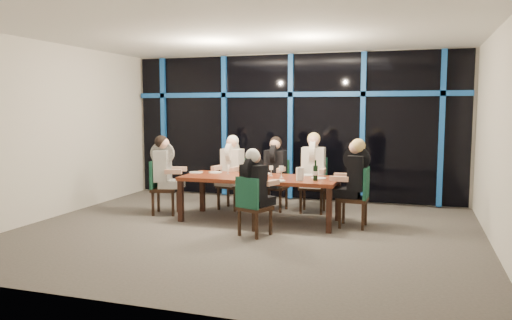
# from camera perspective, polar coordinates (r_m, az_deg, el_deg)

# --- Properties ---
(room) EXTENTS (7.04, 7.00, 3.02)m
(room) POSITION_cam_1_polar(r_m,az_deg,el_deg) (7.45, -1.44, 7.01)
(room) COLOR #5A5550
(room) RESTS_ON ground
(window_wall) EXTENTS (6.86, 0.43, 2.94)m
(window_wall) POSITION_cam_1_polar(r_m,az_deg,el_deg) (10.27, 4.09, 4.07)
(window_wall) COLOR black
(window_wall) RESTS_ON ground
(dining_table) EXTENTS (2.60, 1.00, 0.75)m
(dining_table) POSITION_cam_1_polar(r_m,az_deg,el_deg) (8.30, 0.43, -2.39)
(dining_table) COLOR maroon
(dining_table) RESTS_ON ground
(chair_far_left) EXTENTS (0.50, 0.50, 0.94)m
(chair_far_left) POSITION_cam_1_polar(r_m,az_deg,el_deg) (9.40, -2.57, -2.36)
(chair_far_left) COLOR black
(chair_far_left) RESTS_ON ground
(chair_far_mid) EXTENTS (0.46, 0.46, 0.93)m
(chair_far_mid) POSITION_cam_1_polar(r_m,az_deg,el_deg) (9.28, 2.32, -2.51)
(chair_far_mid) COLOR black
(chair_far_mid) RESTS_ON ground
(chair_far_right) EXTENTS (0.48, 0.48, 0.99)m
(chair_far_right) POSITION_cam_1_polar(r_m,az_deg,el_deg) (9.15, 6.60, -2.47)
(chair_far_right) COLOR black
(chair_far_right) RESTS_ON ground
(chair_end_left) EXTENTS (0.54, 0.54, 0.96)m
(chair_end_left) POSITION_cam_1_polar(r_m,az_deg,el_deg) (9.05, -10.86, -2.73)
(chair_end_left) COLOR black
(chair_end_left) RESTS_ON ground
(chair_end_right) EXTENTS (0.46, 0.46, 0.96)m
(chair_end_right) POSITION_cam_1_polar(r_m,az_deg,el_deg) (8.06, 11.67, -3.81)
(chair_end_right) COLOR black
(chair_end_right) RESTS_ON ground
(chair_near_mid) EXTENTS (0.53, 0.53, 0.89)m
(chair_near_mid) POSITION_cam_1_polar(r_m,az_deg,el_deg) (7.34, -0.51, -4.97)
(chair_near_mid) COLOR black
(chair_near_mid) RESTS_ON ground
(diner_far_left) EXTENTS (0.51, 0.62, 0.92)m
(diner_far_left) POSITION_cam_1_polar(r_m,az_deg,el_deg) (9.28, -2.83, -0.13)
(diner_far_left) COLOR silver
(diner_far_left) RESTS_ON ground
(diner_far_mid) EXTENTS (0.48, 0.60, 0.91)m
(diner_far_mid) POSITION_cam_1_polar(r_m,az_deg,el_deg) (9.16, 2.16, -0.29)
(diner_far_mid) COLOR black
(diner_far_mid) RESTS_ON ground
(diner_far_right) EXTENTS (0.50, 0.62, 0.96)m
(diner_far_right) POSITION_cam_1_polar(r_m,az_deg,el_deg) (9.02, 6.54, -0.08)
(diner_far_right) COLOR silver
(diner_far_right) RESTS_ON ground
(diner_end_left) EXTENTS (0.64, 0.54, 0.94)m
(diner_end_left) POSITION_cam_1_polar(r_m,az_deg,el_deg) (8.98, -10.41, -0.34)
(diner_end_left) COLOR black
(diner_end_left) RESTS_ON ground
(diner_end_right) EXTENTS (0.60, 0.48, 0.94)m
(diner_end_right) POSITION_cam_1_polar(r_m,az_deg,el_deg) (8.01, 11.15, -1.10)
(diner_end_right) COLOR black
(diner_end_right) RESTS_ON ground
(diner_near_mid) EXTENTS (0.54, 0.61, 0.86)m
(diner_near_mid) POSITION_cam_1_polar(r_m,az_deg,el_deg) (7.34, -0.13, -2.17)
(diner_near_mid) COLOR black
(diner_near_mid) RESTS_ON ground
(plate_far_left) EXTENTS (0.24, 0.24, 0.01)m
(plate_far_left) POSITION_cam_1_polar(r_m,az_deg,el_deg) (8.82, -4.68, -1.42)
(plate_far_left) COLOR white
(plate_far_left) RESTS_ON dining_table
(plate_far_mid) EXTENTS (0.24, 0.24, 0.01)m
(plate_far_mid) POSITION_cam_1_polar(r_m,az_deg,el_deg) (8.65, 0.86, -1.54)
(plate_far_mid) COLOR white
(plate_far_mid) RESTS_ON dining_table
(plate_far_right) EXTENTS (0.24, 0.24, 0.01)m
(plate_far_right) POSITION_cam_1_polar(r_m,az_deg,el_deg) (8.49, 5.92, -1.72)
(plate_far_right) COLOR white
(plate_far_right) RESTS_ON dining_table
(plate_end_left) EXTENTS (0.24, 0.24, 0.01)m
(plate_end_left) POSITION_cam_1_polar(r_m,az_deg,el_deg) (8.87, -6.86, -1.40)
(plate_end_left) COLOR white
(plate_end_left) RESTS_ON dining_table
(plate_end_right) EXTENTS (0.24, 0.24, 0.01)m
(plate_end_right) POSITION_cam_1_polar(r_m,az_deg,el_deg) (8.13, 7.19, -2.07)
(plate_end_right) COLOR white
(plate_end_right) RESTS_ON dining_table
(plate_near_mid) EXTENTS (0.24, 0.24, 0.01)m
(plate_near_mid) POSITION_cam_1_polar(r_m,az_deg,el_deg) (7.79, 2.50, -2.39)
(plate_near_mid) COLOR white
(plate_near_mid) RESTS_ON dining_table
(wine_bottle) EXTENTS (0.07, 0.07, 0.33)m
(wine_bottle) POSITION_cam_1_polar(r_m,az_deg,el_deg) (7.89, 6.81, -1.45)
(wine_bottle) COLOR black
(wine_bottle) RESTS_ON dining_table
(water_pitcher) EXTENTS (0.13, 0.11, 0.21)m
(water_pitcher) POSITION_cam_1_polar(r_m,az_deg,el_deg) (7.86, 5.00, -1.61)
(water_pitcher) COLOR white
(water_pitcher) RESTS_ON dining_table
(tea_light) EXTENTS (0.04, 0.04, 0.03)m
(tea_light) POSITION_cam_1_polar(r_m,az_deg,el_deg) (8.12, -0.77, -2.00)
(tea_light) COLOR #F4A249
(tea_light) RESTS_ON dining_table
(wine_glass_a) EXTENTS (0.06, 0.06, 0.17)m
(wine_glass_a) POSITION_cam_1_polar(r_m,az_deg,el_deg) (8.35, -1.17, -1.03)
(wine_glass_a) COLOR silver
(wine_glass_a) RESTS_ON dining_table
(wine_glass_b) EXTENTS (0.07, 0.07, 0.17)m
(wine_glass_b) POSITION_cam_1_polar(r_m,az_deg,el_deg) (8.40, 1.75, -0.97)
(wine_glass_b) COLOR silver
(wine_glass_b) RESTS_ON dining_table
(wine_glass_c) EXTENTS (0.08, 0.08, 0.20)m
(wine_glass_c) POSITION_cam_1_polar(r_m,az_deg,el_deg) (8.18, 2.91, -1.04)
(wine_glass_c) COLOR white
(wine_glass_c) RESTS_ON dining_table
(wine_glass_d) EXTENTS (0.06, 0.06, 0.16)m
(wine_glass_d) POSITION_cam_1_polar(r_m,az_deg,el_deg) (8.63, -3.23, -0.83)
(wine_glass_d) COLOR silver
(wine_glass_d) RESTS_ON dining_table
(wine_glass_e) EXTENTS (0.07, 0.07, 0.18)m
(wine_glass_e) POSITION_cam_1_polar(r_m,az_deg,el_deg) (8.24, 6.53, -1.09)
(wine_glass_e) COLOR silver
(wine_glass_e) RESTS_ON dining_table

